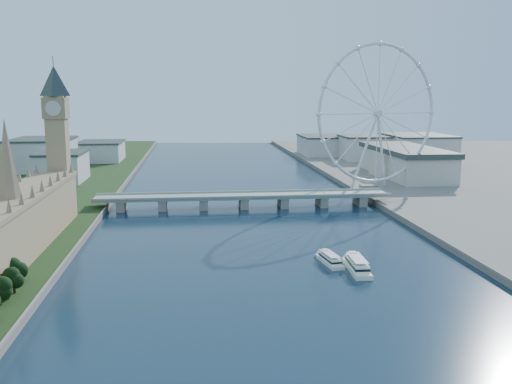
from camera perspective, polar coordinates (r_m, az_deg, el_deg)
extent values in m
cube|color=tan|center=(310.97, -23.20, -3.53)|extent=(24.00, 200.00, 28.00)
cone|color=#937A59|center=(305.22, -23.66, 3.07)|extent=(12.00, 12.00, 40.00)
cube|color=tan|center=(410.02, -19.14, 3.45)|extent=(13.00, 13.00, 80.00)
cube|color=#937A59|center=(408.05, -19.39, 7.92)|extent=(15.00, 15.00, 14.00)
pyramid|color=#2D3833|center=(408.38, -19.62, 11.84)|extent=(20.02, 20.02, 20.00)
cube|color=gray|center=(428.05, -1.25, -0.43)|extent=(220.00, 22.00, 2.00)
cube|color=gray|center=(430.59, -13.27, -1.28)|extent=(6.00, 20.00, 7.50)
cube|color=gray|center=(427.93, -9.28, -1.21)|extent=(6.00, 20.00, 7.50)
cube|color=gray|center=(427.37, -5.26, -1.14)|extent=(6.00, 20.00, 7.50)
cube|color=gray|center=(428.92, -1.25, -1.06)|extent=(6.00, 20.00, 7.50)
cube|color=gray|center=(432.54, 2.71, -0.97)|extent=(6.00, 20.00, 7.50)
cube|color=gray|center=(438.19, 6.59, -0.89)|extent=(6.00, 20.00, 7.50)
cube|color=gray|center=(445.80, 10.35, -0.80)|extent=(6.00, 20.00, 7.50)
torus|color=silver|center=(500.24, 12.09, 7.69)|extent=(113.60, 39.12, 118.60)
cylinder|color=silver|center=(500.24, 12.09, 7.69)|extent=(7.25, 6.61, 6.00)
cube|color=gray|center=(514.85, 11.17, 0.61)|extent=(14.00, 10.00, 2.00)
cube|color=beige|center=(567.37, -18.80, 2.33)|extent=(40.00, 60.00, 26.00)
cube|color=beige|center=(663.32, -20.55, 3.50)|extent=(60.00, 80.00, 32.00)
cube|color=beige|center=(731.86, -15.20, 3.91)|extent=(50.00, 70.00, 22.00)
cube|color=beige|center=(735.64, 10.90, 4.34)|extent=(60.00, 60.00, 28.00)
cube|color=beige|center=(736.94, 15.84, 4.23)|extent=(70.00, 90.00, 30.00)
cube|color=beige|center=(783.09, 6.80, 4.62)|extent=(60.00, 80.00, 24.00)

